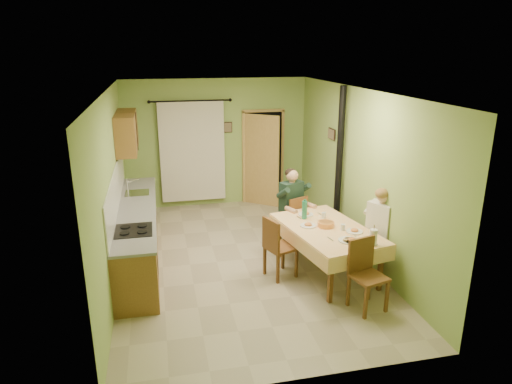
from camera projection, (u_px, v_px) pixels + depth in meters
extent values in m
cube|color=tan|center=(243.00, 259.00, 7.71)|extent=(4.00, 6.00, 0.01)
cube|color=#8EAF5A|center=(217.00, 143.00, 10.08)|extent=(4.00, 0.04, 2.80)
cube|color=#8EAF5A|center=(299.00, 262.00, 4.50)|extent=(4.00, 0.04, 2.80)
cube|color=#8EAF5A|center=(112.00, 188.00, 6.88)|extent=(0.04, 6.00, 2.80)
cube|color=#8EAF5A|center=(358.00, 173.00, 7.70)|extent=(0.04, 6.00, 2.80)
cube|color=white|center=(241.00, 91.00, 6.86)|extent=(4.00, 6.00, 0.04)
cube|color=brown|center=(138.00, 235.00, 7.60)|extent=(0.60, 3.60, 0.88)
cube|color=gray|center=(136.00, 209.00, 7.46)|extent=(0.64, 3.64, 0.04)
cube|color=white|center=(116.00, 191.00, 7.30)|extent=(0.02, 3.60, 0.66)
cube|color=silver|center=(137.00, 193.00, 8.20)|extent=(0.42, 0.42, 0.03)
cube|color=black|center=(134.00, 230.00, 6.52)|extent=(0.52, 0.56, 0.02)
cube|color=black|center=(157.00, 258.00, 6.73)|extent=(0.01, 0.55, 0.55)
cube|color=brown|center=(127.00, 132.00, 8.33)|extent=(0.35, 1.40, 0.70)
cylinder|color=black|center=(190.00, 101.00, 9.57)|extent=(1.70, 0.04, 0.04)
cube|color=silver|center=(192.00, 152.00, 9.92)|extent=(1.40, 0.06, 2.20)
cube|color=black|center=(263.00, 157.00, 10.39)|extent=(0.84, 0.03, 2.06)
cube|color=tan|center=(244.00, 158.00, 10.29)|extent=(0.06, 0.06, 2.12)
cube|color=tan|center=(282.00, 156.00, 10.47)|extent=(0.06, 0.06, 2.12)
cube|color=tan|center=(263.00, 111.00, 10.06)|extent=(0.96, 0.06, 0.06)
cube|color=tan|center=(262.00, 161.00, 10.12)|extent=(0.67, 0.54, 2.04)
cube|color=#F1BD7B|center=(327.00, 229.00, 7.06)|extent=(1.44, 2.04, 0.04)
cube|color=#F1BD7B|center=(363.00, 260.00, 6.28)|extent=(1.09, 0.23, 0.22)
cube|color=#F1BD7B|center=(298.00, 216.00, 7.91)|extent=(1.09, 0.23, 0.22)
cube|color=#F1BD7B|center=(295.00, 241.00, 6.88)|extent=(0.37, 1.83, 0.22)
cube|color=#F1BD7B|center=(357.00, 230.00, 7.30)|extent=(0.37, 1.83, 0.22)
cylinder|color=white|center=(306.00, 214.00, 7.59)|extent=(0.25, 0.25, 0.02)
ellipsoid|color=#CC7233|center=(306.00, 213.00, 7.58)|extent=(0.12, 0.12, 0.05)
cylinder|color=white|center=(352.00, 241.00, 6.55)|extent=(0.25, 0.25, 0.02)
ellipsoid|color=#CC7233|center=(352.00, 240.00, 6.54)|extent=(0.12, 0.12, 0.05)
cylinder|color=white|center=(354.00, 231.00, 6.89)|extent=(0.25, 0.25, 0.02)
ellipsoid|color=#CC7233|center=(354.00, 230.00, 6.88)|extent=(0.12, 0.12, 0.05)
cylinder|color=white|center=(308.00, 226.00, 7.11)|extent=(0.25, 0.25, 0.02)
ellipsoid|color=#CC7233|center=(308.00, 224.00, 7.11)|extent=(0.12, 0.12, 0.05)
cylinder|color=#F19141|center=(326.00, 224.00, 7.09)|extent=(0.26, 0.26, 0.08)
cylinder|color=white|center=(348.00, 240.00, 6.57)|extent=(0.28, 0.28, 0.02)
cube|color=tan|center=(347.00, 239.00, 6.57)|extent=(0.06, 0.05, 0.03)
cube|color=tan|center=(345.00, 240.00, 6.53)|extent=(0.07, 0.07, 0.03)
cube|color=tan|center=(351.00, 241.00, 6.51)|extent=(0.07, 0.05, 0.03)
cube|color=tan|center=(347.00, 239.00, 6.56)|extent=(0.07, 0.07, 0.03)
cube|color=tan|center=(352.00, 240.00, 6.53)|extent=(0.04, 0.06, 0.03)
cube|color=tan|center=(348.00, 239.00, 6.58)|extent=(0.07, 0.07, 0.03)
cylinder|color=silver|center=(343.00, 227.00, 6.94)|extent=(0.07, 0.07, 0.10)
cylinder|color=silver|center=(324.00, 215.00, 7.43)|extent=(0.07, 0.07, 0.10)
cylinder|color=white|center=(373.00, 237.00, 6.41)|extent=(0.11, 0.11, 0.22)
cylinder|color=silver|center=(373.00, 235.00, 6.40)|extent=(0.02, 0.02, 0.30)
cube|color=brown|center=(292.00, 220.00, 8.15)|extent=(0.51, 0.51, 0.04)
cube|color=brown|center=(298.00, 210.00, 7.94)|extent=(0.37, 0.18, 0.44)
cube|color=brown|center=(369.00, 277.00, 6.12)|extent=(0.51, 0.51, 0.04)
cube|color=brown|center=(361.00, 254.00, 6.20)|extent=(0.42, 0.14, 0.48)
cube|color=brown|center=(380.00, 245.00, 7.11)|extent=(0.56, 0.56, 0.04)
cube|color=brown|center=(388.00, 227.00, 7.15)|extent=(0.23, 0.39, 0.47)
cube|color=brown|center=(281.00, 247.00, 7.03)|extent=(0.53, 0.53, 0.04)
cube|color=brown|center=(271.00, 235.00, 6.85)|extent=(0.18, 0.40, 0.47)
cube|color=#192D23|center=(295.00, 217.00, 8.04)|extent=(0.49, 0.51, 0.16)
cube|color=#192D23|center=(291.00, 197.00, 8.04)|extent=(0.45, 0.36, 0.54)
sphere|color=tan|center=(292.00, 176.00, 7.91)|extent=(0.21, 0.21, 0.21)
ellipsoid|color=black|center=(291.00, 173.00, 7.93)|extent=(0.21, 0.21, 0.16)
cube|color=silver|center=(384.00, 239.00, 7.15)|extent=(0.52, 0.50, 0.16)
cube|color=silver|center=(381.00, 220.00, 6.96)|extent=(0.38, 0.46, 0.54)
sphere|color=tan|center=(383.00, 195.00, 6.85)|extent=(0.21, 0.21, 0.21)
ellipsoid|color=olive|center=(382.00, 193.00, 6.81)|extent=(0.21, 0.21, 0.16)
cylinder|color=black|center=(339.00, 165.00, 8.24)|extent=(0.12, 0.12, 2.80)
cylinder|color=black|center=(335.00, 229.00, 8.62)|extent=(0.24, 0.24, 0.30)
cube|color=black|center=(228.00, 127.00, 10.00)|extent=(0.19, 0.03, 0.23)
cube|color=brown|center=(332.00, 134.00, 8.67)|extent=(0.03, 0.31, 0.21)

